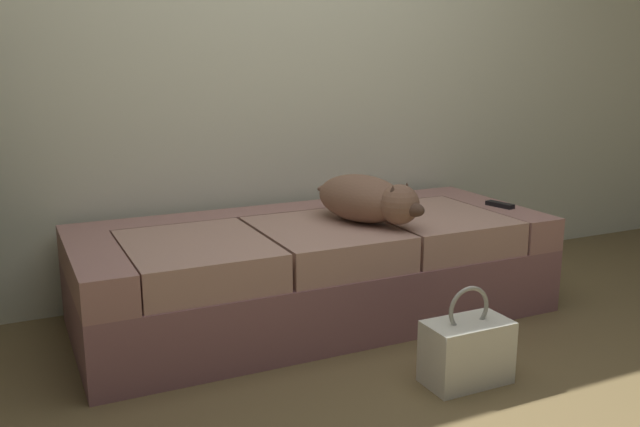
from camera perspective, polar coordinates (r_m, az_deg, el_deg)
The scene contains 6 objects.
ground_plane at distance 2.43m, azimuth 10.63°, elevation -16.62°, with size 10.00×10.00×0.00m, color brown.
back_wall at distance 3.54m, azimuth -4.42°, elevation 16.34°, with size 6.40×0.10×2.80m, color silver.
couch at distance 3.18m, azimuth -0.40°, elevation -4.72°, with size 2.16×0.89×0.45m.
dog_tan at distance 3.09m, azimuth 3.99°, elevation 1.21°, with size 0.41×0.61×0.21m.
tv_remote at distance 3.54m, azimuth 14.81°, elevation 0.72°, with size 0.04×0.15×0.02m, color black.
handbag at distance 2.64m, azimuth 12.17°, elevation -11.14°, with size 0.32×0.18×0.38m.
Camera 1 is at (-1.28, -1.69, 1.20)m, focal length 38.27 mm.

